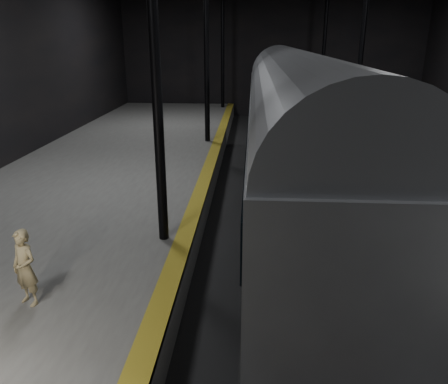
{
  "coord_description": "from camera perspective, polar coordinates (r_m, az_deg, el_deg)",
  "views": [
    {
      "loc": [
        -1.45,
        -14.76,
        6.2
      ],
      "look_at": [
        -2.22,
        -2.93,
        2.0
      ],
      "focal_mm": 35.0,
      "sensor_mm": 36.0,
      "label": 1
    }
  ],
  "objects": [
    {
      "name": "platform_left",
      "position": [
        16.94,
        -17.47,
        -1.09
      ],
      "size": [
        9.0,
        43.8,
        1.0
      ],
      "primitive_type": "cube",
      "color": "#50504D",
      "rests_on": "ground"
    },
    {
      "name": "train",
      "position": [
        16.04,
        8.92,
        8.38
      ],
      "size": [
        3.18,
        21.24,
        5.68
      ],
      "color": "#94969B",
      "rests_on": "ground"
    },
    {
      "name": "ground",
      "position": [
        16.08,
        8.6,
        -3.4
      ],
      "size": [
        44.0,
        44.0,
        0.0
      ],
      "primitive_type": "plane",
      "color": "black",
      "rests_on": "ground"
    },
    {
      "name": "woman",
      "position": [
        9.79,
        -24.56,
        -9.0
      ],
      "size": [
        0.71,
        0.61,
        1.64
      ],
      "primitive_type": "imported",
      "rotation": [
        0.0,
        0.0,
        -0.43
      ],
      "color": "tan",
      "rests_on": "platform_left"
    },
    {
      "name": "tactile_strip",
      "position": [
        15.75,
        -3.07,
        0.23
      ],
      "size": [
        0.5,
        43.8,
        0.01
      ],
      "primitive_type": "cube",
      "color": "olive",
      "rests_on": "platform_left"
    },
    {
      "name": "track",
      "position": [
        16.05,
        8.61,
        -3.18
      ],
      "size": [
        2.4,
        43.0,
        0.24
      ],
      "color": "#3F3328",
      "rests_on": "ground"
    }
  ]
}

